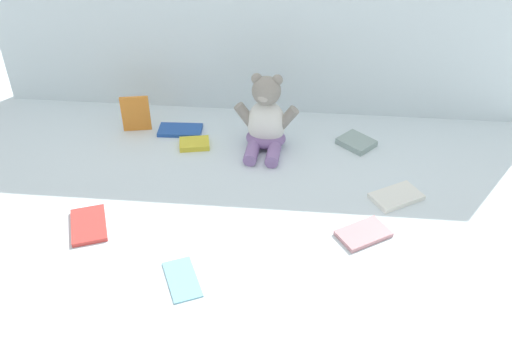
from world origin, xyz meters
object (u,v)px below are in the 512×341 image
Objects in this scene: book_case_5 at (356,142)px; book_case_7 at (194,144)px; book_case_2 at (180,130)px; book_case_3 at (136,114)px; book_case_6 at (396,197)px; teddy_bear at (266,121)px; book_case_4 at (363,234)px; book_case_1 at (89,225)px; book_case_0 at (182,279)px.

book_case_5 reaches higher than book_case_7.
book_case_2 is 1.15× the size of book_case_3.
teddy_bear is at bearing 26.82° from book_case_6.
book_case_5 is (0.56, -0.02, 0.00)m from book_case_2.
book_case_6 is 0.63m from book_case_7.
teddy_bear reaches higher than book_case_7.
book_case_4 is 1.40× the size of book_case_7.
book_case_2 is 1.52× the size of book_case_7.
book_case_3 is 0.22m from book_case_7.
book_case_2 is at bearing 34.50° from book_case_6.
book_case_5 is (0.70, 0.45, 0.00)m from book_case_1.
book_case_1 and book_case_4 have the same top height.
book_case_4 and book_case_6 have the same top height.
book_case_6 is 1.48× the size of book_case_7.
book_case_0 is at bearing 128.23° from book_case_1.
book_case_0 is 1.09× the size of book_case_3.
book_case_3 is at bearing -111.60° from book_case_1.
book_case_4 is at bearing 116.32° from book_case_6.
teddy_bear reaches higher than book_case_2.
book_case_3 reaches higher than book_case_1.
book_case_7 is at bearing -32.90° from book_case_3.
book_case_0 is 0.74m from book_case_5.
teddy_bear is 1.72× the size of book_case_1.
book_case_4 is 0.19m from book_case_6.
book_case_2 is 1.03× the size of book_case_6.
teddy_bear is 0.45m from book_case_6.
book_case_3 is (-0.28, 0.63, 0.06)m from book_case_0.
book_case_0 is 1.30× the size of book_case_5.
book_case_2 is at bearing -127.91° from book_case_1.
book_case_1 is at bearing -101.47° from book_case_3.
teddy_bear is at bearing -156.80° from book_case_1.
book_case_7 is at bearing 34.87° from book_case_2.
teddy_bear is at bearing 75.57° from book_case_2.
book_case_6 is (0.37, -0.23, -0.08)m from teddy_bear.
book_case_6 is (0.10, 0.16, 0.00)m from book_case_4.
book_case_2 is 0.71m from book_case_6.
book_case_7 is at bearing -42.20° from book_case_5.
book_case_2 is 0.56m from book_case_5.
book_case_4 is 0.95× the size of book_case_6.
teddy_bear reaches higher than book_case_5.
book_case_4 is at bearing 160.88° from book_case_1.
book_case_5 reaches higher than book_case_0.
book_case_5 is 0.28m from book_case_6.
book_case_5 is at bearing 9.81° from teddy_bear.
book_case_3 is 1.20× the size of book_case_5.
book_case_5 reaches higher than book_case_1.
book_case_5 is at bearing -168.91° from book_case_1.
book_case_2 is at bearing -102.86° from book_case_0.
book_case_6 is at bearing 114.94° from book_case_4.
book_case_7 is at bearing 38.92° from book_case_6.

